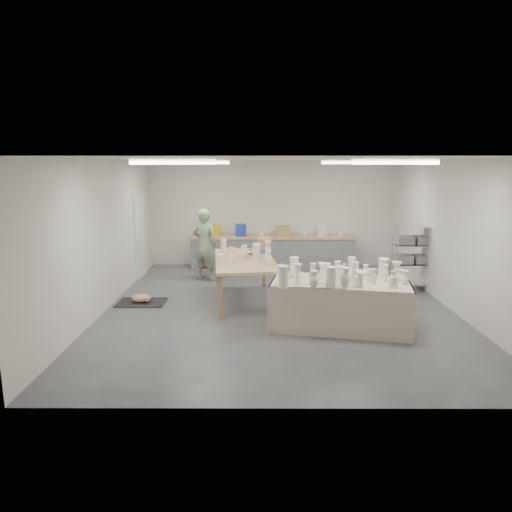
{
  "coord_description": "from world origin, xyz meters",
  "views": [
    {
      "loc": [
        -0.43,
        -9.05,
        2.92
      ],
      "look_at": [
        -0.46,
        0.12,
        1.05
      ],
      "focal_mm": 32.0,
      "sensor_mm": 36.0,
      "label": 1
    }
  ],
  "objects_px": {
    "drying_table": "(339,302)",
    "potter": "(205,245)",
    "work_table": "(247,258)",
    "red_stool": "(207,267)"
  },
  "relations": [
    {
      "from": "drying_table",
      "to": "work_table",
      "type": "height_order",
      "value": "work_table"
    },
    {
      "from": "drying_table",
      "to": "potter",
      "type": "xyz_separation_m",
      "value": [
        -2.8,
        3.43,
        0.44
      ]
    },
    {
      "from": "drying_table",
      "to": "work_table",
      "type": "bearing_deg",
      "value": 145.54
    },
    {
      "from": "drying_table",
      "to": "red_stool",
      "type": "relative_size",
      "value": 6.33
    },
    {
      "from": "drying_table",
      "to": "work_table",
      "type": "xyz_separation_m",
      "value": [
        -1.7,
        1.71,
        0.45
      ]
    },
    {
      "from": "work_table",
      "to": "red_stool",
      "type": "height_order",
      "value": "work_table"
    },
    {
      "from": "work_table",
      "to": "potter",
      "type": "bearing_deg",
      "value": 116.9
    },
    {
      "from": "potter",
      "to": "work_table",
      "type": "bearing_deg",
      "value": 142.61
    },
    {
      "from": "drying_table",
      "to": "red_stool",
      "type": "height_order",
      "value": "drying_table"
    },
    {
      "from": "potter",
      "to": "drying_table",
      "type": "bearing_deg",
      "value": 149.19
    }
  ]
}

